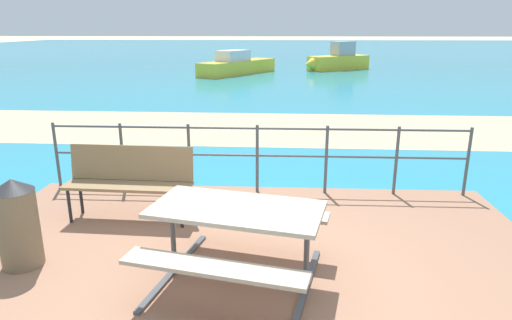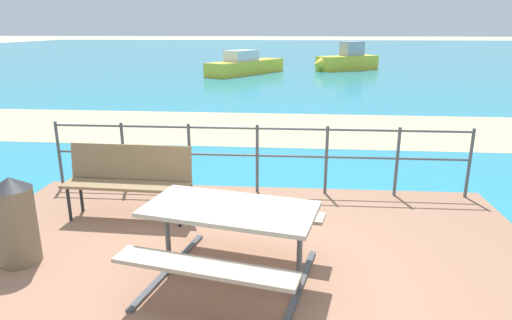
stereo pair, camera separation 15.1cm
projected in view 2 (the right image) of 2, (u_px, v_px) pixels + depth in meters
ground_plane at (238, 286)px, 4.25m from camera, size 240.00×240.00×0.00m
patio_paving at (238, 283)px, 4.25m from camera, size 6.40×5.20×0.06m
sea_water at (287, 53)px, 42.47m from camera, size 90.00×90.00×0.01m
beach_strip at (271, 128)px, 10.90m from camera, size 54.04×4.42×0.01m
picnic_table at (230, 224)px, 4.08m from camera, size 1.82×1.77×0.75m
park_bench at (129, 175)px, 5.54m from camera, size 1.57×0.49×0.91m
railing_fence at (257, 151)px, 6.37m from camera, size 5.94×0.04×0.99m
trash_bin at (15, 220)px, 4.45m from camera, size 0.40×0.40×0.91m
boat_near at (246, 65)px, 23.35m from camera, size 3.81×5.30×1.23m
boat_mid at (346, 60)px, 25.43m from camera, size 4.01×3.05×1.59m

